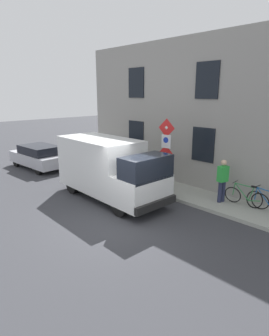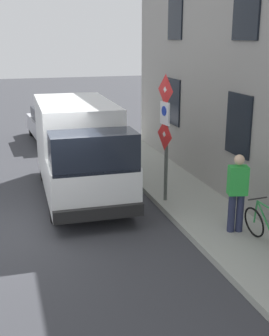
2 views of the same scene
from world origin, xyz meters
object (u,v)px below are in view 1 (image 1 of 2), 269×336
at_px(bicycle_blue, 268,203).
at_px(pedestrian, 222,179).
at_px(delivery_van, 109,168).
at_px(parked_hatchback, 39,156).
at_px(bicycle_green, 246,197).
at_px(sign_post_stacked, 166,148).

height_order(bicycle_blue, pedestrian, pedestrian).
relative_size(delivery_van, bicycle_blue, 3.14).
xyz_separation_m(delivery_van, bicycle_blue, (2.97, -5.44, -0.82)).
bearing_deg(bicycle_blue, pedestrian, 15.71).
distance_m(parked_hatchback, bicycle_blue, 12.56).
xyz_separation_m(bicycle_blue, bicycle_green, (-0.00, 0.82, 0.00)).
relative_size(sign_post_stacked, delivery_van, 0.57).
xyz_separation_m(bicycle_green, pedestrian, (-0.27, 0.88, 0.56)).
height_order(sign_post_stacked, parked_hatchback, sign_post_stacked).
distance_m(parked_hatchback, bicycle_green, 11.76).
xyz_separation_m(sign_post_stacked, bicycle_blue, (1.07, -3.96, -1.62)).
bearing_deg(pedestrian, sign_post_stacked, -147.02).
distance_m(bicycle_blue, bicycle_green, 0.82).
height_order(sign_post_stacked, bicycle_blue, sign_post_stacked).
height_order(delivery_van, bicycle_green, delivery_van).
bearing_deg(pedestrian, bicycle_green, 30.55).
distance_m(sign_post_stacked, delivery_van, 2.54).
bearing_deg(bicycle_green, delivery_van, 28.43).
distance_m(delivery_van, parked_hatchback, 6.82).
bearing_deg(pedestrian, delivery_van, -130.69).
relative_size(bicycle_blue, bicycle_green, 1.00).
bearing_deg(delivery_van, bicycle_blue, 30.31).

